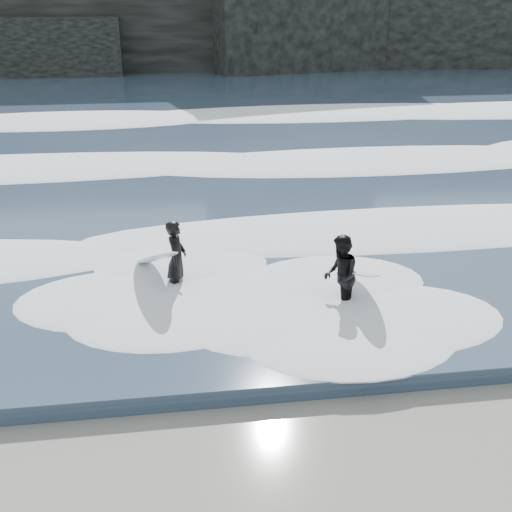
% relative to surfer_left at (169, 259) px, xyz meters
% --- Properties ---
extents(sea, '(90.00, 52.00, 0.30)m').
position_rel_surfer_left_xyz_m(sea, '(0.50, 22.17, -0.63)').
color(sea, '#2E3F55').
rests_on(sea, ground).
extents(foam_near, '(60.00, 3.20, 0.20)m').
position_rel_surfer_left_xyz_m(foam_near, '(0.50, 2.17, -0.38)').
color(foam_near, white).
rests_on(foam_near, sea).
extents(foam_mid, '(60.00, 4.00, 0.24)m').
position_rel_surfer_left_xyz_m(foam_mid, '(0.50, 9.17, -0.36)').
color(foam_mid, white).
rests_on(foam_mid, sea).
extents(foam_far, '(60.00, 4.80, 0.30)m').
position_rel_surfer_left_xyz_m(foam_far, '(0.50, 18.17, -0.33)').
color(foam_far, white).
rests_on(foam_far, sea).
extents(surfer_left, '(1.26, 2.22, 1.54)m').
position_rel_surfer_left_xyz_m(surfer_left, '(0.00, 0.00, 0.00)').
color(surfer_left, black).
rests_on(surfer_left, ground).
extents(surfer_right, '(1.13, 1.86, 1.54)m').
position_rel_surfer_left_xyz_m(surfer_right, '(3.10, -1.23, -0.01)').
color(surfer_right, black).
rests_on(surfer_right, ground).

